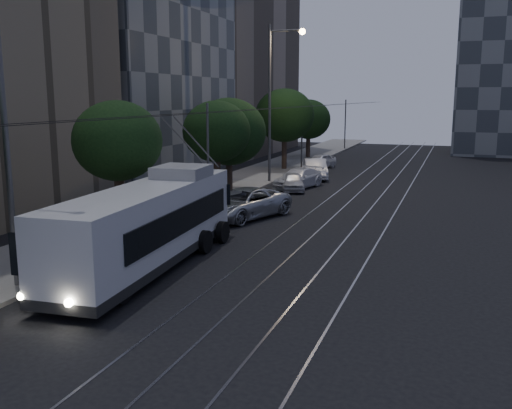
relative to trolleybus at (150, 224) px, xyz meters
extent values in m
plane|color=black|center=(2.90, 0.61, -1.63)|extent=(120.00, 120.00, 0.00)
cube|color=gray|center=(-4.60, 20.61, -1.55)|extent=(5.00, 90.00, 0.15)
cube|color=gray|center=(3.18, 20.61, -1.62)|extent=(0.08, 90.00, 0.02)
cube|color=gray|center=(4.62, 20.61, -1.62)|extent=(0.08, 90.00, 0.02)
cube|color=gray|center=(6.18, 20.61, -1.62)|extent=(0.08, 90.00, 0.02)
cube|color=gray|center=(7.62, 20.61, -1.62)|extent=(0.08, 90.00, 0.02)
cylinder|color=black|center=(-0.95, 20.61, 3.97)|extent=(0.02, 90.00, 0.02)
cylinder|color=black|center=(-0.25, 20.61, 3.97)|extent=(0.02, 90.00, 0.02)
cylinder|color=#555557|center=(-2.40, 10.61, 1.37)|extent=(0.14, 0.14, 6.00)
cylinder|color=#555557|center=(-2.40, 30.61, 1.37)|extent=(0.14, 0.14, 6.00)
cylinder|color=#555557|center=(-2.40, 50.61, 1.37)|extent=(0.14, 0.14, 6.00)
cube|color=#353B43|center=(-16.10, 22.61, 11.37)|extent=(14.00, 18.00, 26.00)
cube|color=silver|center=(0.00, -0.16, 0.07)|extent=(3.23, 11.60, 2.72)
cube|color=black|center=(0.00, -0.16, -1.15)|extent=(3.27, 11.64, 0.33)
cube|color=black|center=(0.00, 0.32, 0.18)|extent=(3.12, 9.22, 1.00)
cube|color=black|center=(0.00, -5.86, 0.33)|extent=(2.13, 0.23, 1.24)
cube|color=black|center=(0.00, 5.54, 0.28)|extent=(1.93, 0.22, 0.95)
cube|color=#24DB3F|center=(0.00, -5.86, 1.19)|extent=(1.53, 0.17, 0.31)
cube|color=gray|center=(0.00, 2.70, 1.66)|extent=(2.18, 2.24, 0.48)
sphere|color=white|center=(-0.81, -5.91, -0.91)|extent=(0.25, 0.25, 0.25)
sphere|color=white|center=(0.81, -5.91, -0.91)|extent=(0.25, 0.25, 0.25)
cylinder|color=#555557|center=(-0.29, 3.71, 2.75)|extent=(0.06, 4.32, 2.50)
cylinder|color=#555557|center=(0.29, 3.71, 2.75)|extent=(0.06, 4.32, 2.50)
cylinder|color=black|center=(-1.17, -3.82, -1.15)|extent=(0.29, 0.95, 0.95)
cylinder|color=black|center=(1.17, -3.82, -1.15)|extent=(0.29, 0.95, 0.95)
cylinder|color=black|center=(-1.17, 2.36, -1.15)|extent=(0.29, 0.95, 0.95)
cylinder|color=black|center=(1.17, 2.36, -1.15)|extent=(0.29, 0.95, 0.95)
cylinder|color=black|center=(-1.17, 4.19, -1.15)|extent=(0.29, 0.95, 0.95)
cylinder|color=black|center=(1.17, 4.19, -1.15)|extent=(0.29, 0.95, 0.95)
imported|color=#B0B3B8|center=(0.20, 9.36, -0.84)|extent=(4.40, 6.22, 1.58)
imported|color=silver|center=(0.20, 18.92, -1.00)|extent=(2.47, 3.96, 1.26)
imported|color=silver|center=(0.20, 20.11, -0.94)|extent=(3.00, 5.08, 1.38)
imported|color=silver|center=(0.20, 25.11, -0.86)|extent=(3.05, 4.94, 1.54)
imported|color=silver|center=(-0.95, 31.45, -0.97)|extent=(2.71, 4.18, 1.32)
cylinder|color=black|center=(-3.60, 3.57, -0.17)|extent=(0.44, 0.44, 2.92)
ellipsoid|color=black|center=(-3.60, 3.57, 2.78)|extent=(3.98, 3.98, 3.59)
cylinder|color=black|center=(-3.60, 14.61, -0.32)|extent=(0.44, 0.44, 2.61)
ellipsoid|color=black|center=(-3.60, 14.61, 2.58)|extent=(4.26, 4.26, 3.84)
cylinder|color=black|center=(-3.60, 16.61, -0.51)|extent=(0.44, 0.44, 2.23)
ellipsoid|color=black|center=(-3.60, 16.61, 2.44)|extent=(4.92, 4.92, 4.43)
cylinder|color=black|center=(-3.60, 29.26, -0.20)|extent=(0.44, 0.44, 2.85)
ellipsoid|color=black|center=(-3.60, 29.26, 3.13)|extent=(5.09, 5.09, 4.58)
cylinder|color=black|center=(-4.09, 39.46, -0.45)|extent=(0.44, 0.44, 2.36)
ellipsoid|color=black|center=(-4.09, 39.46, 2.42)|extent=(4.51, 4.51, 4.06)
cylinder|color=#555557|center=(-2.90, -3.80, 3.80)|extent=(0.20, 0.20, 10.86)
cylinder|color=#555557|center=(-2.48, 21.74, 4.06)|extent=(0.20, 0.20, 11.39)
cylinder|color=#555557|center=(-1.23, 21.74, 9.30)|extent=(2.51, 0.12, 0.12)
sphere|color=#EABE80|center=(-0.09, 21.74, 9.19)|extent=(0.44, 0.44, 0.44)
camera|label=1|loc=(10.76, -18.29, 4.71)|focal=40.00mm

